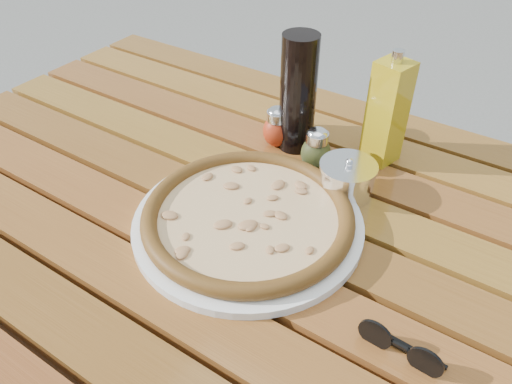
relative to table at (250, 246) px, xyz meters
The scene contains 10 objects.
table is the anchor object (origin of this frame).
plate 0.09m from the table, 59.19° to the right, with size 0.36×0.36×0.01m, color white.
pizza 0.10m from the table, 59.19° to the right, with size 0.40×0.40×0.03m.
pepper_shaker 0.24m from the table, 109.29° to the left, with size 0.06×0.06×0.08m.
oregano_shaker 0.21m from the table, 80.62° to the left, with size 0.06×0.06×0.08m.
dark_bottle 0.28m from the table, 99.82° to the left, with size 0.07×0.07×0.22m, color black.
soda_can 0.29m from the table, 102.88° to the left, with size 0.09×0.09×0.12m.
olive_oil_cruet 0.33m from the table, 66.48° to the left, with size 0.07×0.07×0.21m.
parmesan_tin 0.20m from the table, 50.98° to the left, with size 0.12×0.12×0.07m.
sunglasses 0.33m from the table, 21.47° to the right, with size 0.11×0.03×0.04m.
Camera 1 is at (0.35, -0.50, 1.29)m, focal length 35.00 mm.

